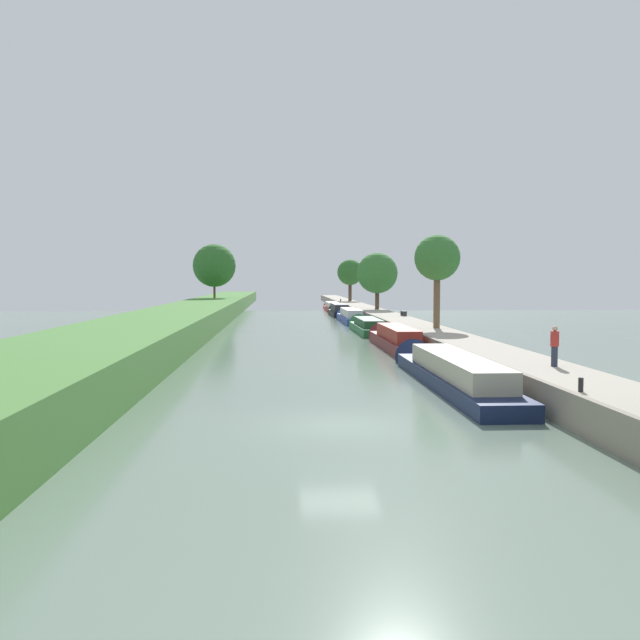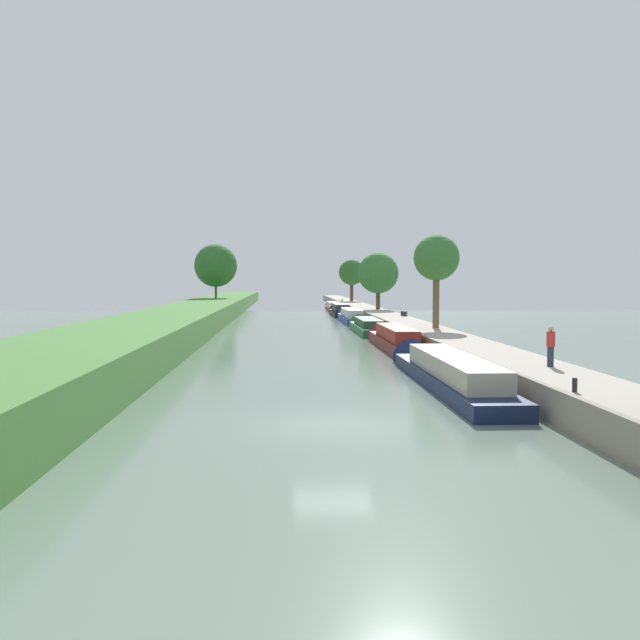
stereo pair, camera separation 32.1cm
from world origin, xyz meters
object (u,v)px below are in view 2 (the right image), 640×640
narrowboat_black (340,311)px  mooring_bollard_far (342,300)px  narrowboat_green (366,326)px  narrowboat_maroon (393,339)px  narrowboat_blue (350,316)px  park_bench (404,312)px  person_walking (551,345)px  mooring_bollard_near (575,385)px  narrowboat_navy (445,371)px  narrowboat_red (333,307)px

narrowboat_black → mooring_bollard_far: 19.72m
narrowboat_black → narrowboat_green: bearing=-89.8°
narrowboat_maroon → narrowboat_blue: bearing=90.3°
park_bench → narrowboat_green: bearing=-127.6°
person_walking → narrowboat_maroon: bearing=100.4°
narrowboat_blue → park_bench: bearing=-63.3°
narrowboat_black → mooring_bollard_far: mooring_bollard_far is taller
narrowboat_black → mooring_bollard_near: size_ratio=25.49×
person_walking → narrowboat_navy: bearing=143.3°
narrowboat_maroon → person_walking: size_ratio=8.14×
narrowboat_navy → narrowboat_red: size_ratio=1.29×
narrowboat_navy → park_bench: bearing=82.9°
narrowboat_navy → person_walking: 4.80m
narrowboat_navy → park_bench: park_bench is taller
park_bench → person_walking: bearing=-91.1°
narrowboat_maroon → person_walking: person_walking is taller
person_walking → mooring_bollard_far: size_ratio=3.69×
mooring_bollard_near → narrowboat_green: bearing=92.8°
narrowboat_red → narrowboat_maroon: bearing=-89.9°
narrowboat_green → mooring_bollard_far: mooring_bollard_far is taller
narrowboat_blue → mooring_bollard_far: (1.91, 33.23, 0.74)m
person_walking → park_bench: bearing=88.9°
narrowboat_navy → narrowboat_blue: bearing=89.9°
person_walking → mooring_bollard_far: bearing=91.2°
narrowboat_blue → narrowboat_red: narrowboat_blue is taller
mooring_bollard_near → mooring_bollard_far: (0.00, 86.56, 0.00)m
park_bench → mooring_bollard_near: bearing=-93.1°
narrowboat_red → person_walking: (3.51, -74.45, 1.48)m
narrowboat_green → mooring_bollard_near: 39.07m
mooring_bollard_near → narrowboat_black: bearing=91.7°
narrowboat_green → narrowboat_blue: narrowboat_blue is taller
narrowboat_maroon → narrowboat_green: bearing=90.6°
mooring_bollard_near → park_bench: bearing=86.9°
person_walking → mooring_bollard_near: size_ratio=3.69×
narrowboat_maroon → mooring_bollard_near: (1.75, -24.88, 0.72)m
narrowboat_green → person_walking: (3.57, -32.82, 1.48)m
narrowboat_navy → mooring_bollard_far: (2.01, 77.62, 0.77)m
narrowboat_maroon → narrowboat_black: narrowboat_maroon is taller
narrowboat_green → park_bench: bearing=52.4°
mooring_bollard_near → mooring_bollard_far: size_ratio=1.00×
narrowboat_navy → narrowboat_green: size_ratio=1.36×
narrowboat_navy → park_bench: (4.45, 35.72, 0.89)m
narrowboat_red → mooring_bollard_near: 80.67m
person_walking → mooring_bollard_near: (-1.67, -6.19, -0.65)m
narrowboat_maroon → mooring_bollard_near: size_ratio=30.01×
narrowboat_navy → mooring_bollard_near: (2.01, -8.93, 0.77)m
narrowboat_blue → narrowboat_black: (-0.10, 13.63, -0.00)m
narrowboat_green → narrowboat_navy: bearing=-90.2°
narrowboat_blue → mooring_bollard_far: bearing=86.7°
narrowboat_black → person_walking: 60.88m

